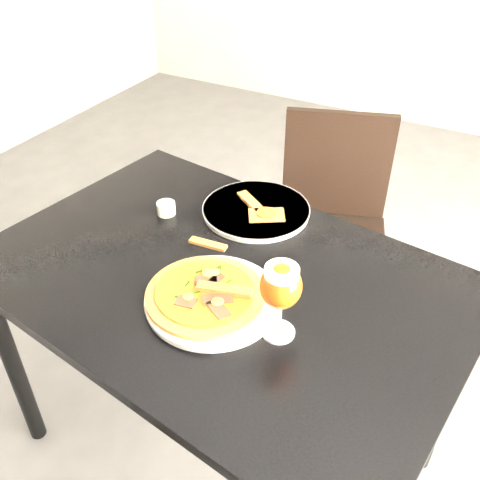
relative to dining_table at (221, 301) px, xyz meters
The scene contains 9 objects.
dining_table is the anchor object (origin of this frame).
chair_far 0.72m from the dining_table, 85.51° to the left, with size 0.51×0.51×0.88m.
plate_main 0.14m from the dining_table, 69.28° to the right, with size 0.31×0.31×0.02m, color silver.
pizza 0.16m from the dining_table, 77.78° to the right, with size 0.28×0.28×0.03m.
plate_second 0.31m from the dining_table, 99.29° to the left, with size 0.31×0.31×0.02m, color silver.
crust_scraps 0.30m from the dining_table, 95.12° to the left, with size 0.19×0.14×0.01m.
loose_crust 0.16m from the dining_table, 135.36° to the left, with size 0.11×0.02×0.01m, color #9A5C25.
sauce_cup 0.34m from the dining_table, 149.41° to the left, with size 0.05×0.05×0.04m.
beer_glass 0.33m from the dining_table, 28.02° to the right, with size 0.09×0.09×0.19m.
Camera 1 is at (0.36, -0.78, 1.61)m, focal length 40.00 mm.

